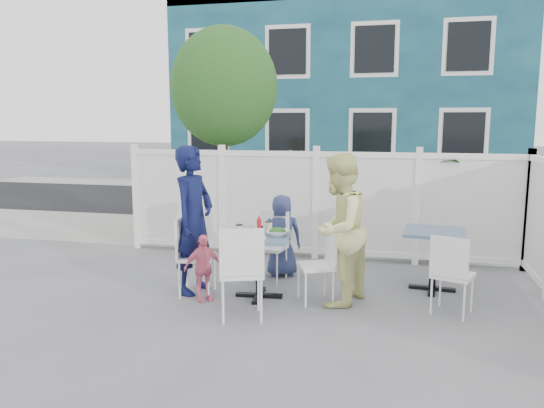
% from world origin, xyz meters
% --- Properties ---
extents(ground, '(80.00, 80.00, 0.00)m').
position_xyz_m(ground, '(0.00, 0.00, 0.00)').
color(ground, slate).
extents(near_sidewalk, '(24.00, 2.60, 0.01)m').
position_xyz_m(near_sidewalk, '(0.00, 3.80, 0.01)').
color(near_sidewalk, gray).
rests_on(near_sidewalk, ground).
extents(street, '(24.00, 5.00, 0.01)m').
position_xyz_m(street, '(0.00, 7.50, 0.00)').
color(street, black).
rests_on(street, ground).
extents(far_sidewalk, '(24.00, 1.60, 0.01)m').
position_xyz_m(far_sidewalk, '(0.00, 10.60, 0.01)').
color(far_sidewalk, gray).
rests_on(far_sidewalk, ground).
extents(building, '(11.00, 6.00, 6.00)m').
position_xyz_m(building, '(-0.50, 14.00, 3.00)').
color(building, '#143D50').
rests_on(building, ground).
extents(fence_back, '(5.86, 0.08, 1.60)m').
position_xyz_m(fence_back, '(0.10, 2.40, 0.78)').
color(fence_back, white).
rests_on(fence_back, ground).
extents(tree, '(1.80, 1.62, 3.59)m').
position_xyz_m(tree, '(-1.60, 3.30, 2.59)').
color(tree, '#382316').
rests_on(tree, ground).
extents(utility_cabinet, '(0.67, 0.48, 1.24)m').
position_xyz_m(utility_cabinet, '(-3.03, 4.00, 0.62)').
color(utility_cabinet, '#CA9315').
rests_on(utility_cabinet, ground).
extents(potted_shrub_a, '(1.15, 1.15, 1.60)m').
position_xyz_m(potted_shrub_a, '(-0.30, 3.10, 0.80)').
color(potted_shrub_a, '#1E4717').
rests_on(potted_shrub_a, ground).
extents(potted_shrub_b, '(1.80, 1.73, 1.54)m').
position_xyz_m(potted_shrub_b, '(1.81, 3.00, 0.77)').
color(potted_shrub_b, '#1E4717').
rests_on(potted_shrub_b, ground).
extents(main_table, '(0.76, 0.76, 0.74)m').
position_xyz_m(main_table, '(-0.27, 0.50, 0.57)').
color(main_table, '#395278').
rests_on(main_table, ground).
extents(spare_table, '(0.76, 0.76, 0.74)m').
position_xyz_m(spare_table, '(1.72, 1.23, 0.57)').
color(spare_table, '#395278').
rests_on(spare_table, ground).
extents(chair_left, '(0.46, 0.47, 0.92)m').
position_xyz_m(chair_left, '(-1.10, 0.43, 0.54)').
color(chair_left, white).
rests_on(chair_left, ground).
extents(chair_right, '(0.50, 0.51, 0.86)m').
position_xyz_m(chair_right, '(0.46, 0.52, 0.50)').
color(chair_right, white).
rests_on(chair_right, ground).
extents(chair_back, '(0.46, 0.44, 0.88)m').
position_xyz_m(chair_back, '(-0.30, 1.26, 0.51)').
color(chair_back, white).
rests_on(chair_back, ground).
extents(chair_near, '(0.57, 0.56, 0.99)m').
position_xyz_m(chair_near, '(-0.27, -0.24, 0.58)').
color(chair_near, white).
rests_on(chair_near, ground).
extents(chair_spare, '(0.50, 0.50, 0.87)m').
position_xyz_m(chair_spare, '(1.84, 0.38, 0.51)').
color(chair_spare, white).
rests_on(chair_spare, ground).
extents(man, '(0.53, 0.71, 1.76)m').
position_xyz_m(man, '(-1.08, 0.53, 0.88)').
color(man, '#0C1138').
rests_on(man, ground).
extents(woman, '(0.88, 0.99, 1.70)m').
position_xyz_m(woman, '(0.64, 0.51, 0.85)').
color(woman, yellow).
rests_on(woman, ground).
extents(boy, '(0.62, 0.52, 1.09)m').
position_xyz_m(boy, '(-0.20, 1.42, 0.54)').
color(boy, navy).
rests_on(boy, ground).
extents(toddler, '(0.46, 0.44, 0.77)m').
position_xyz_m(toddler, '(-0.87, 0.25, 0.39)').
color(toddler, pink).
rests_on(toddler, ground).
extents(plate_main, '(0.24, 0.24, 0.02)m').
position_xyz_m(plate_main, '(-0.27, 0.33, 0.75)').
color(plate_main, white).
rests_on(plate_main, main_table).
extents(plate_side, '(0.23, 0.23, 0.02)m').
position_xyz_m(plate_side, '(-0.46, 0.57, 0.75)').
color(plate_side, white).
rests_on(plate_side, main_table).
extents(salad_bowl, '(0.26, 0.26, 0.06)m').
position_xyz_m(salad_bowl, '(-0.06, 0.53, 0.77)').
color(salad_bowl, white).
rests_on(salad_bowl, main_table).
extents(coffee_cup_a, '(0.07, 0.07, 0.11)m').
position_xyz_m(coffee_cup_a, '(-0.50, 0.47, 0.80)').
color(coffee_cup_a, beige).
rests_on(coffee_cup_a, main_table).
extents(coffee_cup_b, '(0.08, 0.08, 0.12)m').
position_xyz_m(coffee_cup_b, '(-0.21, 0.70, 0.80)').
color(coffee_cup_b, beige).
rests_on(coffee_cup_b, main_table).
extents(ketchup_bottle, '(0.05, 0.05, 0.17)m').
position_xyz_m(ketchup_bottle, '(-0.29, 0.55, 0.83)').
color(ketchup_bottle, '#B41319').
rests_on(ketchup_bottle, main_table).
extents(salt_shaker, '(0.03, 0.03, 0.07)m').
position_xyz_m(salt_shaker, '(-0.38, 0.75, 0.77)').
color(salt_shaker, white).
rests_on(salt_shaker, main_table).
extents(pepper_shaker, '(0.03, 0.03, 0.06)m').
position_xyz_m(pepper_shaker, '(-0.30, 0.75, 0.77)').
color(pepper_shaker, black).
rests_on(pepper_shaker, main_table).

